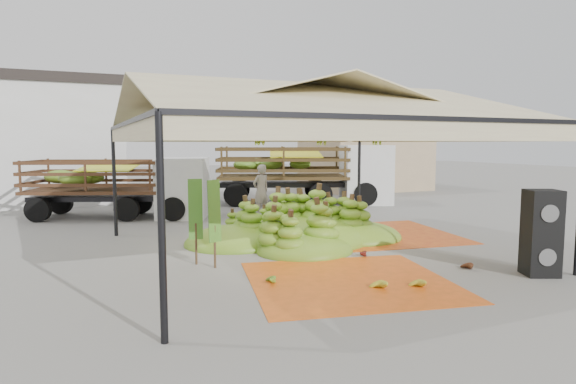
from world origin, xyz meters
name	(u,v)px	position (x,y,z in m)	size (l,w,h in m)	color
ground	(306,252)	(0.00, 0.00, 0.00)	(90.00, 90.00, 0.00)	slate
canopy_tent	(306,113)	(0.00, 0.00, 3.30)	(8.10, 8.10, 4.00)	black
building_tan	(364,152)	(10.00, 13.00, 2.07)	(6.30, 5.30, 4.10)	tan
tarp_left	(349,281)	(-0.32, -2.54, 0.01)	(3.71, 3.54, 0.01)	orange
tarp_right	(384,234)	(3.07, 1.15, 0.01)	(3.74, 3.93, 0.01)	orange
banana_heap	(302,217)	(0.46, 1.19, 0.65)	(6.10, 5.01, 1.31)	#56851B
hand_yellow_a	(417,283)	(0.55, -3.42, 0.10)	(0.44, 0.36, 0.20)	gold
hand_yellow_b	(378,284)	(-0.14, -3.21, 0.10)	(0.46, 0.37, 0.21)	gold
hand_red_a	(360,252)	(0.96, -0.88, 0.09)	(0.40, 0.33, 0.18)	#531613
hand_red_b	(465,265)	(2.30, -2.78, 0.10)	(0.43, 0.35, 0.20)	#502912
hand_green	(267,278)	(-1.79, -2.04, 0.10)	(0.43, 0.35, 0.19)	#367A19
hanging_bunches	(322,142)	(0.17, -0.47, 2.62)	(3.24, 0.24, 0.20)	#54811A
speaker_stack	(541,233)	(3.34, -3.70, 0.85)	(0.78, 0.74, 1.70)	black
banana_leaves	(201,264)	(-2.58, -0.10, 0.00)	(0.96, 1.36, 3.70)	#366A1C
vendor	(261,191)	(0.96, 5.58, 0.93)	(0.68, 0.45, 1.86)	gray
truck_left	(126,181)	(-3.37, 7.44, 1.28)	(6.41, 4.11, 2.08)	#4D2E19
truck_right	(311,167)	(4.35, 8.42, 1.55)	(7.71, 5.00, 2.51)	#4C3819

